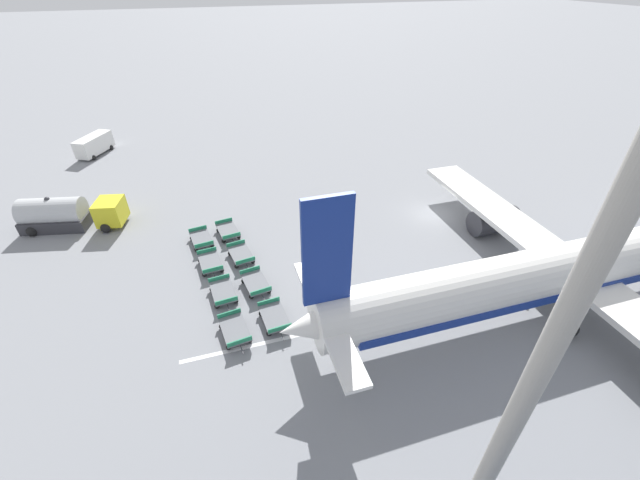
{
  "coord_description": "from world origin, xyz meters",
  "views": [
    {
      "loc": [
        27.44,
        -20.26,
        19.6
      ],
      "look_at": [
        4.44,
        -12.82,
        2.71
      ],
      "focal_mm": 22.0,
      "sensor_mm": 36.0,
      "label": 1
    }
  ],
  "objects_px": {
    "baggage_dolly_row_near_col_a": "(201,239)",
    "apron_light_mast": "(596,260)",
    "baggage_dolly_row_near_col_c": "(223,292)",
    "baggage_dolly_row_mid_a_col_d": "(274,317)",
    "fuel_tanker_primary": "(66,214)",
    "baggage_dolly_row_near_col_d": "(235,330)",
    "baggage_dolly_row_mid_a_col_c": "(256,283)",
    "baggage_dolly_row_near_col_b": "(210,263)",
    "service_van": "(94,145)",
    "airplane": "(593,264)",
    "baggage_dolly_row_mid_a_col_a": "(228,231)",
    "baggage_dolly_row_mid_a_col_b": "(241,254)"
  },
  "relations": [
    {
      "from": "fuel_tanker_primary",
      "to": "baggage_dolly_row_near_col_a",
      "type": "bearing_deg",
      "value": 60.13
    },
    {
      "from": "fuel_tanker_primary",
      "to": "baggage_dolly_row_mid_a_col_d",
      "type": "bearing_deg",
      "value": 41.3
    },
    {
      "from": "baggage_dolly_row_near_col_d",
      "to": "baggage_dolly_row_near_col_a",
      "type": "bearing_deg",
      "value": -173.31
    },
    {
      "from": "baggage_dolly_row_near_col_d",
      "to": "baggage_dolly_row_mid_a_col_c",
      "type": "distance_m",
      "value": 4.61
    },
    {
      "from": "baggage_dolly_row_mid_a_col_b",
      "to": "baggage_dolly_row_mid_a_col_c",
      "type": "relative_size",
      "value": 1.0
    },
    {
      "from": "fuel_tanker_primary",
      "to": "baggage_dolly_row_mid_a_col_c",
      "type": "bearing_deg",
      "value": 47.29
    },
    {
      "from": "baggage_dolly_row_mid_a_col_a",
      "to": "baggage_dolly_row_mid_a_col_c",
      "type": "distance_m",
      "value": 7.74
    },
    {
      "from": "fuel_tanker_primary",
      "to": "baggage_dolly_row_mid_a_col_a",
      "type": "relative_size",
      "value": 2.64
    },
    {
      "from": "baggage_dolly_row_near_col_d",
      "to": "baggage_dolly_row_mid_a_col_b",
      "type": "distance_m",
      "value": 8.1
    },
    {
      "from": "baggage_dolly_row_mid_a_col_a",
      "to": "baggage_dolly_row_near_col_b",
      "type": "bearing_deg",
      "value": -24.48
    },
    {
      "from": "baggage_dolly_row_near_col_a",
      "to": "baggage_dolly_row_near_col_d",
      "type": "xyz_separation_m",
      "value": [
        11.19,
        1.31,
        0.0
      ]
    },
    {
      "from": "baggage_dolly_row_near_col_b",
      "to": "baggage_dolly_row_mid_a_col_a",
      "type": "distance_m",
      "value": 4.55
    },
    {
      "from": "fuel_tanker_primary",
      "to": "baggage_dolly_row_mid_a_col_a",
      "type": "height_order",
      "value": "fuel_tanker_primary"
    },
    {
      "from": "baggage_dolly_row_near_col_b",
      "to": "baggage_dolly_row_mid_a_col_d",
      "type": "xyz_separation_m",
      "value": [
        7.33,
        3.54,
        0.0
      ]
    },
    {
      "from": "baggage_dolly_row_near_col_c",
      "to": "baggage_dolly_row_mid_a_col_c",
      "type": "relative_size",
      "value": 0.99
    },
    {
      "from": "baggage_dolly_row_near_col_a",
      "to": "baggage_dolly_row_mid_a_col_b",
      "type": "relative_size",
      "value": 1.0
    },
    {
      "from": "baggage_dolly_row_near_col_b",
      "to": "baggage_dolly_row_mid_a_col_a",
      "type": "relative_size",
      "value": 1.0
    },
    {
      "from": "airplane",
      "to": "baggage_dolly_row_near_col_b",
      "type": "height_order",
      "value": "airplane"
    },
    {
      "from": "baggage_dolly_row_near_col_c",
      "to": "baggage_dolly_row_mid_a_col_c",
      "type": "bearing_deg",
      "value": 95.86
    },
    {
      "from": "baggage_dolly_row_mid_a_col_b",
      "to": "baggage_dolly_row_mid_a_col_c",
      "type": "distance_m",
      "value": 3.87
    },
    {
      "from": "fuel_tanker_primary",
      "to": "baggage_dolly_row_mid_a_col_b",
      "type": "xyz_separation_m",
      "value": [
        9.73,
        14.18,
        -0.82
      ]
    },
    {
      "from": "apron_light_mast",
      "to": "baggage_dolly_row_mid_a_col_d",
      "type": "bearing_deg",
      "value": -170.51
    },
    {
      "from": "baggage_dolly_row_near_col_b",
      "to": "baggage_dolly_row_near_col_d",
      "type": "xyz_separation_m",
      "value": [
        7.63,
        0.87,
        0.0
      ]
    },
    {
      "from": "baggage_dolly_row_near_col_a",
      "to": "baggage_dolly_row_mid_a_col_a",
      "type": "relative_size",
      "value": 1.0
    },
    {
      "from": "airplane",
      "to": "baggage_dolly_row_near_col_d",
      "type": "height_order",
      "value": "airplane"
    },
    {
      "from": "baggage_dolly_row_near_col_c",
      "to": "baggage_dolly_row_near_col_d",
      "type": "relative_size",
      "value": 1.0
    },
    {
      "from": "baggage_dolly_row_mid_a_col_b",
      "to": "baggage_dolly_row_mid_a_col_a",
      "type": "bearing_deg",
      "value": -171.58
    },
    {
      "from": "baggage_dolly_row_near_col_d",
      "to": "baggage_dolly_row_mid_a_col_d",
      "type": "height_order",
      "value": "same"
    },
    {
      "from": "baggage_dolly_row_near_col_c",
      "to": "baggage_dolly_row_mid_a_col_c",
      "type": "distance_m",
      "value": 2.41
    },
    {
      "from": "baggage_dolly_row_mid_a_col_a",
      "to": "baggage_dolly_row_mid_a_col_b",
      "type": "bearing_deg",
      "value": 8.42
    },
    {
      "from": "fuel_tanker_primary",
      "to": "baggage_dolly_row_mid_a_col_c",
      "type": "distance_m",
      "value": 20.02
    },
    {
      "from": "baggage_dolly_row_near_col_c",
      "to": "baggage_dolly_row_mid_a_col_d",
      "type": "xyz_separation_m",
      "value": [
        3.56,
        2.96,
        0.0
      ]
    },
    {
      "from": "baggage_dolly_row_mid_a_col_c",
      "to": "baggage_dolly_row_near_col_a",
      "type": "bearing_deg",
      "value": -154.3
    },
    {
      "from": "baggage_dolly_row_near_col_d",
      "to": "baggage_dolly_row_mid_a_col_a",
      "type": "xyz_separation_m",
      "value": [
        -11.77,
        1.01,
        0.0
      ]
    },
    {
      "from": "baggage_dolly_row_near_col_a",
      "to": "baggage_dolly_row_mid_a_col_c",
      "type": "relative_size",
      "value": 1.0
    },
    {
      "from": "service_van",
      "to": "baggage_dolly_row_near_col_b",
      "type": "bearing_deg",
      "value": 22.79
    },
    {
      "from": "baggage_dolly_row_near_col_b",
      "to": "baggage_dolly_row_mid_a_col_d",
      "type": "relative_size",
      "value": 1.0
    },
    {
      "from": "fuel_tanker_primary",
      "to": "service_van",
      "type": "height_order",
      "value": "fuel_tanker_primary"
    },
    {
      "from": "baggage_dolly_row_near_col_c",
      "to": "baggage_dolly_row_mid_a_col_a",
      "type": "relative_size",
      "value": 0.99
    },
    {
      "from": "fuel_tanker_primary",
      "to": "baggage_dolly_row_near_col_a",
      "type": "relative_size",
      "value": 2.64
    },
    {
      "from": "airplane",
      "to": "apron_light_mast",
      "type": "distance_m",
      "value": 25.34
    },
    {
      "from": "fuel_tanker_primary",
      "to": "baggage_dolly_row_near_col_d",
      "type": "distance_m",
      "value": 21.72
    },
    {
      "from": "baggage_dolly_row_near_col_a",
      "to": "apron_light_mast",
      "type": "distance_m",
      "value": 31.16
    },
    {
      "from": "baggage_dolly_row_near_col_c",
      "to": "baggage_dolly_row_near_col_d",
      "type": "xyz_separation_m",
      "value": [
        3.86,
        0.3,
        0.0
      ]
    },
    {
      "from": "service_van",
      "to": "apron_light_mast",
      "type": "distance_m",
      "value": 55.65
    },
    {
      "from": "baggage_dolly_row_near_col_c",
      "to": "baggage_dolly_row_mid_a_col_a",
      "type": "xyz_separation_m",
      "value": [
        -7.91,
        1.31,
        0.0
      ]
    },
    {
      "from": "baggage_dolly_row_near_col_d",
      "to": "baggage_dolly_row_mid_a_col_a",
      "type": "height_order",
      "value": "same"
    },
    {
      "from": "service_van",
      "to": "baggage_dolly_row_mid_a_col_d",
      "type": "height_order",
      "value": "service_van"
    },
    {
      "from": "airplane",
      "to": "service_van",
      "type": "bearing_deg",
      "value": -137.25
    },
    {
      "from": "fuel_tanker_primary",
      "to": "apron_light_mast",
      "type": "height_order",
      "value": "apron_light_mast"
    }
  ]
}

